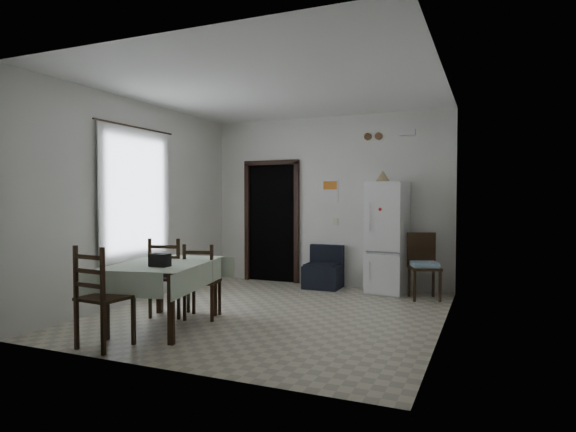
% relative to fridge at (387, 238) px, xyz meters
% --- Properties ---
extents(ground, '(4.50, 4.50, 0.00)m').
position_rel_fridge_xyz_m(ground, '(-1.09, -1.93, -0.88)').
color(ground, '#BFB69C').
rests_on(ground, ground).
extents(ceiling, '(4.20, 4.50, 0.02)m').
position_rel_fridge_xyz_m(ceiling, '(-1.09, -1.93, 2.02)').
color(ceiling, white).
rests_on(ceiling, ground).
extents(wall_back, '(4.20, 0.02, 2.90)m').
position_rel_fridge_xyz_m(wall_back, '(-1.09, 0.32, 0.57)').
color(wall_back, white).
rests_on(wall_back, ground).
extents(wall_front, '(4.20, 0.02, 2.90)m').
position_rel_fridge_xyz_m(wall_front, '(-1.09, -4.18, 0.57)').
color(wall_front, white).
rests_on(wall_front, ground).
extents(wall_left, '(0.02, 4.50, 2.90)m').
position_rel_fridge_xyz_m(wall_left, '(-3.19, -1.93, 0.57)').
color(wall_left, white).
rests_on(wall_left, ground).
extents(wall_right, '(0.02, 4.50, 2.90)m').
position_rel_fridge_xyz_m(wall_right, '(1.01, -1.93, 0.57)').
color(wall_right, white).
rests_on(wall_right, ground).
extents(doorway, '(1.06, 0.52, 2.22)m').
position_rel_fridge_xyz_m(doorway, '(-2.14, 0.52, 0.18)').
color(doorway, black).
rests_on(doorway, ground).
extents(window_recess, '(0.10, 1.20, 1.60)m').
position_rel_fridge_xyz_m(window_recess, '(-3.24, -2.13, 0.67)').
color(window_recess, silver).
rests_on(window_recess, ground).
extents(curtain, '(0.02, 1.45, 1.85)m').
position_rel_fridge_xyz_m(curtain, '(-3.13, -2.13, 0.67)').
color(curtain, white).
rests_on(curtain, ground).
extents(curtain_rod, '(0.02, 1.60, 0.02)m').
position_rel_fridge_xyz_m(curtain_rod, '(-3.12, -2.13, 1.62)').
color(curtain_rod, black).
rests_on(curtain_rod, ground).
extents(calendar, '(0.28, 0.02, 0.40)m').
position_rel_fridge_xyz_m(calendar, '(-1.04, 0.31, 0.74)').
color(calendar, white).
rests_on(calendar, ground).
extents(calendar_image, '(0.24, 0.01, 0.14)m').
position_rel_fridge_xyz_m(calendar_image, '(-1.04, 0.30, 0.84)').
color(calendar_image, orange).
rests_on(calendar_image, ground).
extents(light_switch, '(0.08, 0.02, 0.12)m').
position_rel_fridge_xyz_m(light_switch, '(-0.94, 0.31, 0.22)').
color(light_switch, beige).
rests_on(light_switch, ground).
extents(vent_left, '(0.12, 0.03, 0.12)m').
position_rel_fridge_xyz_m(vent_left, '(-0.39, 0.30, 1.64)').
color(vent_left, brown).
rests_on(vent_left, ground).
extents(vent_right, '(0.12, 0.03, 0.12)m').
position_rel_fridge_xyz_m(vent_right, '(-0.21, 0.30, 1.64)').
color(vent_right, brown).
rests_on(vent_right, ground).
extents(emergency_light, '(0.25, 0.07, 0.09)m').
position_rel_fridge_xyz_m(emergency_light, '(0.26, 0.28, 1.67)').
color(emergency_light, white).
rests_on(emergency_light, ground).
extents(fridge, '(0.64, 0.64, 1.76)m').
position_rel_fridge_xyz_m(fridge, '(0.00, 0.00, 0.00)').
color(fridge, white).
rests_on(fridge, ground).
extents(tan_cone, '(0.22, 0.22, 0.18)m').
position_rel_fridge_xyz_m(tan_cone, '(-0.06, -0.08, 0.97)').
color(tan_cone, tan).
rests_on(tan_cone, fridge).
extents(navy_seat, '(0.59, 0.57, 0.71)m').
position_rel_fridge_xyz_m(navy_seat, '(-1.07, 0.00, -0.52)').
color(navy_seat, black).
rests_on(navy_seat, ground).
extents(corner_chair, '(0.55, 0.55, 0.98)m').
position_rel_fridge_xyz_m(corner_chair, '(0.61, -0.27, -0.39)').
color(corner_chair, black).
rests_on(corner_chair, ground).
extents(dining_table, '(1.22, 1.61, 0.75)m').
position_rel_fridge_xyz_m(dining_table, '(-1.97, -3.03, -0.50)').
color(dining_table, '#B7C8AC').
rests_on(dining_table, ground).
extents(black_bag, '(0.22, 0.13, 0.14)m').
position_rel_fridge_xyz_m(black_bag, '(-1.80, -3.33, -0.06)').
color(black_bag, black).
rests_on(black_bag, dining_table).
extents(dining_chair_far_left, '(0.53, 0.53, 1.00)m').
position_rel_fridge_xyz_m(dining_chair_far_left, '(-2.26, -2.55, -0.38)').
color(dining_chair_far_left, black).
rests_on(dining_chair_far_left, ground).
extents(dining_chair_far_right, '(0.49, 0.49, 0.93)m').
position_rel_fridge_xyz_m(dining_chair_far_right, '(-1.80, -2.49, -0.41)').
color(dining_chair_far_right, black).
rests_on(dining_chair_far_right, ground).
extents(dining_chair_near_head, '(0.48, 0.48, 1.03)m').
position_rel_fridge_xyz_m(dining_chair_near_head, '(-2.04, -3.89, -0.36)').
color(dining_chair_near_head, black).
rests_on(dining_chair_near_head, ground).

